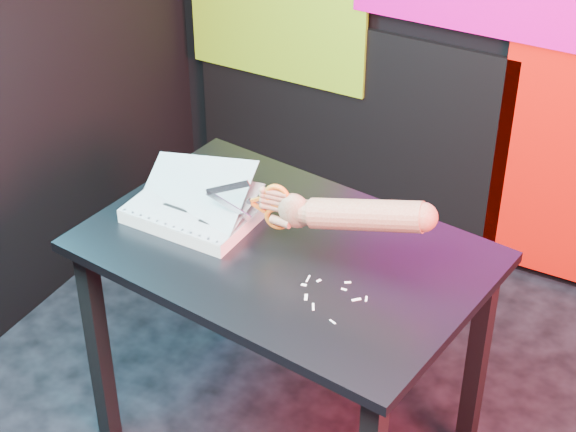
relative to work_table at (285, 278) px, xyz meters
The scene contains 7 objects.
room 0.85m from the work_table, 37.73° to the right, with size 3.01×3.01×2.71m.
backdrop 1.29m from the work_table, 69.57° to the left, with size 2.88×0.05×2.08m.
work_table is the anchor object (origin of this frame).
printout_stack 0.32m from the work_table, behind, with size 0.36×0.26×0.18m.
scissors 0.23m from the work_table, behind, with size 0.24×0.04×0.14m.
hand_forearm 0.32m from the work_table, ahead, with size 0.46×0.12×0.15m.
paper_clippings 0.25m from the work_table, 32.53° to the right, with size 0.18×0.17×0.00m.
Camera 1 is at (0.63, -1.54, 2.27)m, focal length 60.00 mm.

